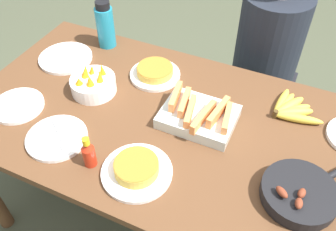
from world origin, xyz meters
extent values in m
plane|color=#474C38|center=(0.00, 0.00, 0.00)|extent=(14.00, 14.00, 0.00)
cube|color=brown|center=(0.00, 0.00, 0.75)|extent=(1.70, 0.92, 0.03)
cylinder|color=brown|center=(-0.79, 0.40, 0.37)|extent=(0.07, 0.07, 0.74)
ellipsoid|color=gold|center=(0.47, 0.21, 0.79)|extent=(0.20, 0.07, 0.03)
ellipsoid|color=gold|center=(0.45, 0.24, 0.79)|extent=(0.16, 0.12, 0.04)
ellipsoid|color=gold|center=(0.44, 0.25, 0.79)|extent=(0.15, 0.14, 0.04)
ellipsoid|color=gold|center=(0.43, 0.27, 0.79)|extent=(0.12, 0.17, 0.04)
ellipsoid|color=gold|center=(0.41, 0.27, 0.79)|extent=(0.08, 0.17, 0.03)
ellipsoid|color=gold|center=(0.39, 0.28, 0.79)|extent=(0.05, 0.19, 0.03)
cylinder|color=#4C3819|center=(0.39, 0.20, 0.79)|extent=(0.02, 0.02, 0.04)
cube|color=silver|center=(0.11, 0.05, 0.80)|extent=(0.29, 0.22, 0.05)
cube|color=#ED8E4C|center=(0.00, 0.07, 0.84)|extent=(0.05, 0.15, 0.05)
cube|color=#ED8E4C|center=(0.04, 0.06, 0.84)|extent=(0.05, 0.15, 0.04)
cube|color=#ED8E4C|center=(0.08, 0.02, 0.84)|extent=(0.05, 0.16, 0.04)
cube|color=#ED8E4C|center=(0.14, 0.02, 0.84)|extent=(0.05, 0.18, 0.04)
cube|color=#ED8E4C|center=(0.19, 0.06, 0.84)|extent=(0.05, 0.16, 0.05)
cube|color=#ED8E4C|center=(0.22, 0.05, 0.84)|extent=(0.05, 0.15, 0.04)
cylinder|color=black|center=(0.54, -0.15, 0.78)|extent=(0.25, 0.25, 0.01)
cylinder|color=black|center=(0.54, -0.15, 0.80)|extent=(0.25, 0.25, 0.04)
ellipsoid|color=brown|center=(0.48, -0.19, 0.84)|extent=(0.05, 0.05, 0.03)
ellipsoid|color=brown|center=(0.54, -0.21, 0.84)|extent=(0.03, 0.04, 0.02)
ellipsoid|color=brown|center=(0.54, -0.17, 0.84)|extent=(0.03, 0.04, 0.02)
cylinder|color=white|center=(0.01, -0.28, 0.78)|extent=(0.25, 0.25, 0.02)
cylinder|color=gold|center=(0.01, -0.28, 0.81)|extent=(0.16, 0.16, 0.04)
cylinder|color=#AB7427|center=(0.01, -0.28, 0.83)|extent=(0.15, 0.15, 0.00)
cylinder|color=white|center=(-0.17, 0.23, 0.78)|extent=(0.23, 0.23, 0.02)
cylinder|color=gold|center=(-0.17, 0.23, 0.80)|extent=(0.17, 0.17, 0.03)
cylinder|color=#AB7427|center=(-0.17, 0.23, 0.82)|extent=(0.16, 0.16, 0.00)
cylinder|color=white|center=(-0.35, -0.27, 0.78)|extent=(0.23, 0.23, 0.02)
cylinder|color=#B2B2B7|center=(-0.36, -0.24, 0.79)|extent=(0.10, 0.08, 0.01)
cube|color=#B2B2B7|center=(-0.29, -0.30, 0.79)|extent=(0.05, 0.05, 0.00)
cylinder|color=white|center=(-0.62, 0.17, 0.78)|extent=(0.25, 0.25, 0.02)
cylinder|color=#B2B2B7|center=(-0.65, 0.18, 0.79)|extent=(0.12, 0.04, 0.01)
cube|color=#B2B2B7|center=(-0.57, 0.20, 0.79)|extent=(0.05, 0.03, 0.00)
cylinder|color=white|center=(-0.60, -0.19, 0.78)|extent=(0.21, 0.21, 0.02)
cylinder|color=#B2B2B7|center=(-0.60, -0.22, 0.79)|extent=(0.09, 0.08, 0.01)
cube|color=#B2B2B7|center=(-0.66, -0.17, 0.79)|extent=(0.05, 0.05, 0.00)
cylinder|color=white|center=(-0.37, 0.03, 0.80)|extent=(0.19, 0.19, 0.07)
cone|color=orange|center=(-0.33, 0.04, 0.86)|extent=(0.04, 0.05, 0.06)
cone|color=orange|center=(-0.35, 0.08, 0.86)|extent=(0.04, 0.04, 0.06)
cone|color=orange|center=(-0.39, 0.06, 0.86)|extent=(0.04, 0.04, 0.05)
cone|color=orange|center=(-0.40, 0.04, 0.86)|extent=(0.04, 0.05, 0.06)
cone|color=orange|center=(-0.40, -0.02, 0.85)|extent=(0.06, 0.05, 0.05)
cone|color=orange|center=(-0.35, -0.01, 0.86)|extent=(0.05, 0.05, 0.06)
cylinder|color=teal|center=(-0.50, 0.36, 0.87)|extent=(0.09, 0.09, 0.20)
cylinder|color=black|center=(-0.50, 0.36, 0.99)|extent=(0.07, 0.07, 0.04)
cylinder|color=#B72814|center=(-0.16, -0.31, 0.81)|extent=(0.05, 0.05, 0.08)
cone|color=#B72814|center=(-0.16, -0.31, 0.87)|extent=(0.05, 0.05, 0.02)
cylinder|color=gold|center=(-0.16, -0.31, 0.89)|extent=(0.03, 0.03, 0.03)
cube|color=black|center=(0.24, 0.73, 0.25)|extent=(0.37, 0.37, 0.50)
cylinder|color=#1E232D|center=(0.24, 0.73, 0.76)|extent=(0.34, 0.34, 0.53)
camera|label=1|loc=(0.41, -0.90, 1.80)|focal=38.00mm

